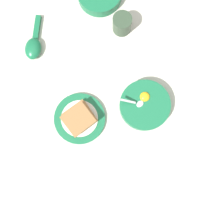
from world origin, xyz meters
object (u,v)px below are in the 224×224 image
(toast_plate, at_px, (80,119))
(toast_sandwich, at_px, (79,118))
(egg_bowl, at_px, (145,105))
(drinking_cup, at_px, (122,24))
(soup_spoon, at_px, (34,46))

(toast_plate, distance_m, toast_sandwich, 0.03)
(egg_bowl, distance_m, toast_plate, 0.22)
(drinking_cup, bearing_deg, toast_sandwich, 25.36)
(toast_sandwich, bearing_deg, egg_bowl, 150.58)
(drinking_cup, bearing_deg, egg_bowl, 64.04)
(toast_plate, relative_size, soup_spoon, 1.21)
(toast_sandwich, bearing_deg, soup_spoon, -98.16)
(egg_bowl, xyz_separation_m, toast_sandwich, (0.19, -0.11, 0.01))
(soup_spoon, bearing_deg, egg_bowl, 110.16)
(toast_sandwich, distance_m, soup_spoon, 0.30)
(egg_bowl, xyz_separation_m, drinking_cup, (-0.13, -0.26, 0.01))
(soup_spoon, distance_m, drinking_cup, 0.32)
(toast_sandwich, relative_size, drinking_cup, 1.43)
(toast_sandwich, bearing_deg, drinking_cup, -154.64)
(soup_spoon, height_order, drinking_cup, drinking_cup)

